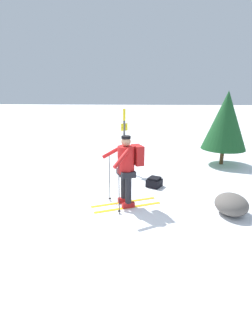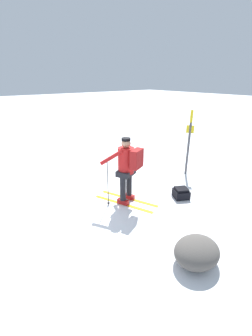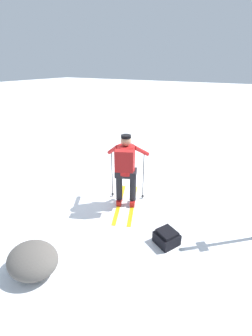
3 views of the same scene
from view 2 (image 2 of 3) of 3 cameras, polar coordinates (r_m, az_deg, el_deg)
The scene contains 5 objects.
ground_plane at distance 6.21m, azimuth -7.81°, elevation -7.53°, with size 80.00×80.00×0.00m, color white.
skier at distance 5.53m, azimuth 0.29°, elevation 0.57°, with size 1.15×1.71×1.72m.
dropped_backpack at distance 6.30m, azimuth 13.82°, elevation -6.20°, with size 0.52×0.52×0.28m.
trail_marker at distance 7.52m, azimuth 15.78°, elevation 7.43°, with size 0.16×0.21×2.12m.
rock_boulder at distance 4.34m, azimuth 17.52°, elevation -19.63°, with size 0.85×0.73×0.47m, color #5B5651.
Camera 2 is at (-2.62, -4.73, 3.05)m, focal length 24.00 mm.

